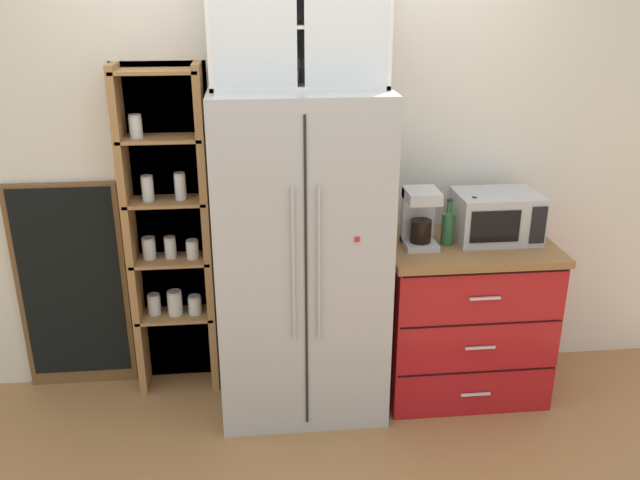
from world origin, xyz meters
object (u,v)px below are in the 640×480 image
refrigerator (301,256)px  bottle_green (448,225)px  microwave (496,216)px  mug_charcoal (466,230)px  coffee_maker (420,217)px  bottle_amber (472,224)px  chalkboard_menu (73,287)px

refrigerator → bottle_green: refrigerator is taller
microwave → mug_charcoal: 0.17m
coffee_maker → bottle_amber: (0.28, -0.03, -0.04)m
coffee_maker → chalkboard_menu: chalkboard_menu is taller
microwave → bottle_amber: bottle_amber is taller
microwave → mug_charcoal: bearing=170.9°
refrigerator → bottle_green: bearing=1.8°
coffee_maker → bottle_amber: bearing=-5.3°
coffee_maker → bottle_amber: size_ratio=1.18×
refrigerator → coffee_maker: (0.63, 0.03, 0.18)m
bottle_green → chalkboard_menu: bearing=172.4°
bottle_green → microwave: bearing=10.4°
microwave → chalkboard_menu: (-2.32, 0.22, -0.41)m
microwave → bottle_amber: bearing=-155.8°
refrigerator → chalkboard_menu: refrigerator is taller
coffee_maker → mug_charcoal: 0.31m
mug_charcoal → coffee_maker: bearing=-166.7°
coffee_maker → bottle_green: size_ratio=1.24×
coffee_maker → chalkboard_menu: size_ratio=0.26×
mug_charcoal → chalkboard_menu: chalkboard_menu is taller
bottle_amber → chalkboard_menu: 2.22m
coffee_maker → bottle_amber: coffee_maker is taller
bottle_green → chalkboard_menu: 2.10m
mug_charcoal → bottle_amber: bottle_amber is taller
microwave → mug_charcoal: microwave is taller
coffee_maker → chalkboard_menu: 1.96m
bottle_amber → coffee_maker: bearing=174.7°
bottle_amber → chalkboard_menu: chalkboard_menu is taller
refrigerator → coffee_maker: refrigerator is taller
microwave → chalkboard_menu: bearing=174.5°
refrigerator → bottle_amber: (0.91, 0.01, 0.14)m
mug_charcoal → chalkboard_menu: size_ratio=0.09×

